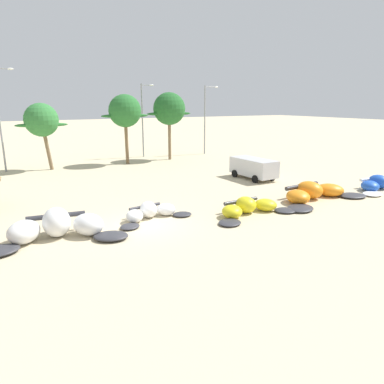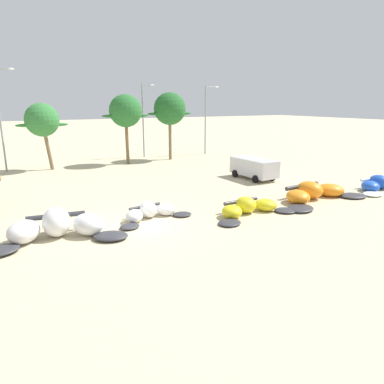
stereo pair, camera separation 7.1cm
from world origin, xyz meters
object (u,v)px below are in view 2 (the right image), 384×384
(kite_center, at_px, (249,208))
(kite_right, at_px, (383,184))
(kite_left_of_center, at_px, (151,212))
(lamppost_east_center, at_px, (207,116))
(kite_left, at_px, (57,227))
(lamppost_west_center, at_px, (144,117))
(lamppost_west, at_px, (1,115))
(palm_center_right, at_px, (170,109))
(parked_van, at_px, (253,167))
(kite_right_of_center, at_px, (314,193))
(palm_left_of_gap, at_px, (42,120))
(palm_center_left, at_px, (125,111))

(kite_center, distance_m, kite_right, 13.42)
(kite_left_of_center, xyz_separation_m, kite_right, (19.18, -2.18, 0.04))
(kite_left_of_center, relative_size, lamppost_east_center, 0.56)
(kite_left, xyz_separation_m, lamppost_west_center, (14.36, 24.18, 4.44))
(kite_right, relative_size, lamppost_west_center, 0.76)
(kite_right, xyz_separation_m, lamppost_west_center, (-10.25, 25.69, 4.61))
(kite_right, relative_size, lamppost_west, 0.68)
(kite_center, relative_size, lamppost_west, 0.62)
(palm_center_right, bearing_deg, lamppost_east_center, 17.78)
(kite_center, bearing_deg, kite_left, 172.51)
(lamppost_west_center, bearing_deg, parked_van, -78.01)
(kite_center, relative_size, kite_right_of_center, 0.76)
(palm_left_of_gap, bearing_deg, kite_right_of_center, -54.55)
(palm_center_right, bearing_deg, palm_center_left, -174.63)
(kite_left, distance_m, palm_center_right, 26.81)
(palm_left_of_gap, bearing_deg, kite_right, -44.34)
(lamppost_west, bearing_deg, palm_center_left, -6.84)
(palm_left_of_gap, height_order, palm_center_left, palm_center_left)
(kite_left_of_center, xyz_separation_m, palm_left_of_gap, (-3.38, 19.87, 4.65))
(kite_left_of_center, height_order, kite_right_of_center, kite_right_of_center)
(palm_left_of_gap, xyz_separation_m, lamppost_east_center, (20.56, 2.11, -0.00))
(palm_center_right, xyz_separation_m, lamppost_east_center, (6.35, 2.04, -0.97))
(kite_left, bearing_deg, palm_center_left, 62.12)
(kite_center, relative_size, palm_left_of_gap, 0.92)
(lamppost_west, xyz_separation_m, lamppost_west_center, (15.86, 2.64, -0.56))
(palm_center_left, distance_m, lamppost_west_center, 5.60)
(kite_right, distance_m, lamppost_east_center, 24.67)
(palm_left_of_gap, distance_m, lamppost_west, 3.73)
(kite_left_of_center, height_order, palm_center_left, palm_center_left)
(kite_right_of_center, relative_size, palm_center_left, 1.06)
(kite_center, xyz_separation_m, lamppost_west, (-12.69, 23.01, 5.20))
(palm_center_right, bearing_deg, lamppost_west_center, 118.04)
(parked_van, distance_m, lamppost_west_center, 18.17)
(kite_right_of_center, bearing_deg, kite_center, -175.89)
(kite_left_of_center, height_order, parked_van, parked_van)
(parked_van, xyz_separation_m, palm_left_of_gap, (-15.99, 13.71, 3.95))
(kite_left_of_center, distance_m, lamppost_east_center, 28.28)
(lamppost_west_center, bearing_deg, kite_left, -120.71)
(lamppost_east_center, bearing_deg, kite_center, -115.32)
(kite_left_of_center, distance_m, kite_center, 6.15)
(kite_right_of_center, bearing_deg, kite_right, -3.83)
(kite_left_of_center, bearing_deg, lamppost_west, 108.37)
(palm_center_left, bearing_deg, palm_center_right, 5.37)
(kite_right, distance_m, palm_center_left, 26.29)
(palm_center_left, bearing_deg, kite_left_of_center, -104.98)
(kite_left, bearing_deg, lamppost_west, 93.98)
(parked_van, distance_m, palm_left_of_gap, 21.43)
(kite_left_of_center, bearing_deg, palm_center_left, 75.02)
(lamppost_west_center, height_order, lamppost_east_center, lamppost_west_center)
(parked_van, relative_size, lamppost_east_center, 0.53)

